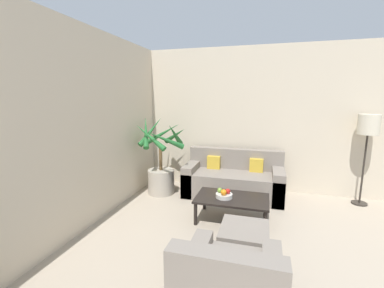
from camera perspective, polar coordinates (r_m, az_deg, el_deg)
The scene contains 10 objects.
wall_back at distance 5.09m, azimuth 26.92°, elevation 4.49°, with size 8.08×0.06×2.70m.
potted_palm at distance 4.79m, azimuth -6.89°, elevation -5.08°, with size 0.90×0.99×1.44m.
sofa_loveseat at distance 4.76m, azimuth 9.14°, elevation -7.96°, with size 1.74×0.77×0.82m.
floor_lamp at distance 4.98m, azimuth 34.54°, elevation 2.73°, with size 0.32×0.32×1.51m.
coffee_table at distance 3.82m, azimuth 8.87°, elevation -12.19°, with size 1.03×0.63×0.35m.
fruit_bowl at distance 3.77m, azimuth 7.14°, elevation -11.32°, with size 0.24×0.24×0.06m.
apple_red at distance 3.75m, azimuth 7.95°, elevation -10.35°, with size 0.07×0.07×0.07m.
apple_green at distance 3.79m, azimuth 6.20°, elevation -10.16°, with size 0.07×0.07×0.07m.
orange_fruit at distance 3.69m, azimuth 7.04°, elevation -10.61°, with size 0.08×0.08×0.08m.
ottoman at distance 3.09m, azimuth 11.46°, elevation -20.74°, with size 0.52×0.55×0.37m.
Camera 1 is at (-0.97, 1.78, 1.76)m, focal length 24.00 mm.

